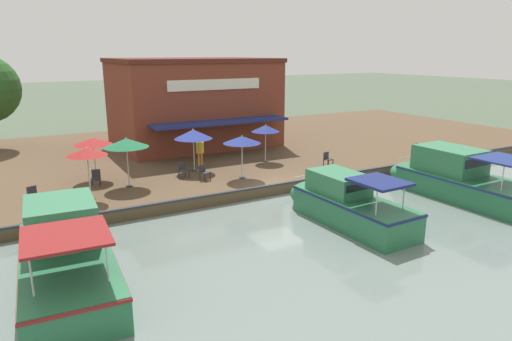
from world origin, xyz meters
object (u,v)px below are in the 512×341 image
object	(u,v)px
patio_umbrella_by_entrance	(242,140)
cafe_chair_mid_patio	(417,149)
cafe_chair_under_first_umbrella	(204,171)
motorboat_mid_row	(342,202)
patio_umbrella_mid_patio_right	(126,143)
cafe_chair_facing_river	(328,158)
waterfront_restaurant	(193,102)
patio_umbrella_back_row	(87,152)
patio_umbrella_far_corner	(93,141)
cafe_chair_back_row_seat	(33,194)
cafe_chair_far_corner_seat	(183,169)
motorboat_outer_channel	(65,252)
patio_umbrella_mid_patio_left	(193,134)
person_mid_patio	(200,149)
cafe_chair_beside_entrance	(96,177)
patio_umbrella_near_quay_edge	(265,128)
motorboat_nearest_quay	(453,178)

from	to	relation	value
patio_umbrella_by_entrance	cafe_chair_mid_patio	world-z (taller)	patio_umbrella_by_entrance
cafe_chair_under_first_umbrella	motorboat_mid_row	distance (m)	8.24
patio_umbrella_mid_patio_right	cafe_chair_facing_river	world-z (taller)	patio_umbrella_mid_patio_right
cafe_chair_mid_patio	waterfront_restaurant	bearing A→B (deg)	-135.06
patio_umbrella_back_row	patio_umbrella_by_entrance	bearing A→B (deg)	89.43
patio_umbrella_far_corner	patio_umbrella_back_row	distance (m)	3.61
cafe_chair_back_row_seat	cafe_chair_far_corner_seat	bearing A→B (deg)	97.95
waterfront_restaurant	patio_umbrella_back_row	bearing A→B (deg)	-41.47
motorboat_outer_channel	patio_umbrella_far_corner	bearing A→B (deg)	164.37
patio_umbrella_mid_patio_left	patio_umbrella_back_row	xyz separation A→B (m)	(2.73, -6.32, 0.13)
patio_umbrella_far_corner	patio_umbrella_back_row	xyz separation A→B (m)	(3.50, -0.88, 0.18)
waterfront_restaurant	motorboat_mid_row	xyz separation A→B (m)	(17.51, 0.13, -2.87)
patio_umbrella_back_row	cafe_chair_under_first_umbrella	distance (m)	6.35
person_mid_patio	cafe_chair_beside_entrance	bearing A→B (deg)	-78.71
patio_umbrella_mid_patio_left	cafe_chair_far_corner_seat	size ratio (longest dim) A/B	2.94
waterfront_restaurant	patio_umbrella_near_quay_edge	xyz separation A→B (m)	(7.90, 1.76, -1.06)
patio_umbrella_near_quay_edge	patio_umbrella_far_corner	bearing A→B (deg)	-94.07
patio_umbrella_far_corner	motorboat_outer_channel	size ratio (longest dim) A/B	0.28
cafe_chair_far_corner_seat	motorboat_nearest_quay	world-z (taller)	motorboat_nearest_quay
person_mid_patio	motorboat_outer_channel	size ratio (longest dim) A/B	0.21
cafe_chair_under_first_umbrella	cafe_chair_facing_river	bearing A→B (deg)	84.61
cafe_chair_under_first_umbrella	cafe_chair_mid_patio	bearing A→B (deg)	84.39
waterfront_restaurant	motorboat_nearest_quay	bearing A→B (deg)	23.70
patio_umbrella_near_quay_edge	cafe_chair_back_row_seat	size ratio (longest dim) A/B	2.82
patio_umbrella_far_corner	cafe_chair_back_row_seat	size ratio (longest dim) A/B	2.79
cafe_chair_facing_river	patio_umbrella_near_quay_edge	bearing A→B (deg)	-136.68
patio_umbrella_by_entrance	motorboat_outer_channel	distance (m)	12.01
cafe_chair_far_corner_seat	cafe_chair_back_row_seat	bearing A→B (deg)	-82.05
patio_umbrella_far_corner	cafe_chair_mid_patio	bearing A→B (deg)	77.76
cafe_chair_facing_river	motorboat_nearest_quay	size ratio (longest dim) A/B	0.10
patio_umbrella_mid_patio_right	cafe_chair_far_corner_seat	size ratio (longest dim) A/B	3.04
cafe_chair_far_corner_seat	motorboat_outer_channel	xyz separation A→B (m)	(8.15, -7.15, -0.11)
patio_umbrella_far_corner	waterfront_restaurant	bearing A→B (deg)	129.98
motorboat_mid_row	motorboat_nearest_quay	bearing A→B (deg)	90.81
patio_umbrella_mid_patio_left	motorboat_mid_row	size ratio (longest dim) A/B	0.36
cafe_chair_facing_river	patio_umbrella_far_corner	bearing A→B (deg)	-105.55
cafe_chair_under_first_umbrella	person_mid_patio	size ratio (longest dim) A/B	0.49
cafe_chair_back_row_seat	patio_umbrella_mid_patio_left	bearing A→B (deg)	103.98
motorboat_nearest_quay	motorboat_mid_row	world-z (taller)	motorboat_nearest_quay
cafe_chair_mid_patio	cafe_chair_back_row_seat	size ratio (longest dim) A/B	1.00
motorboat_outer_channel	patio_umbrella_mid_patio_right	bearing A→B (deg)	152.68
cafe_chair_far_corner_seat	cafe_chair_beside_entrance	bearing A→B (deg)	-98.89
patio_umbrella_far_corner	cafe_chair_far_corner_seat	bearing A→B (deg)	66.66
patio_umbrella_near_quay_edge	cafe_chair_mid_patio	xyz separation A→B (m)	(3.62, 9.73, -1.65)
patio_umbrella_mid_patio_right	motorboat_nearest_quay	xyz separation A→B (m)	(8.09, 14.92, -1.92)
patio_umbrella_mid_patio_left	patio_umbrella_far_corner	world-z (taller)	patio_umbrella_mid_patio_left
patio_umbrella_back_row	patio_umbrella_mid_patio_right	size ratio (longest dim) A/B	0.99
cafe_chair_far_corner_seat	patio_umbrella_mid_patio_left	bearing A→B (deg)	135.26
motorboat_outer_channel	cafe_chair_mid_patio	bearing A→B (deg)	103.95
cafe_chair_mid_patio	patio_umbrella_mid_patio_right	bearing A→B (deg)	-96.70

